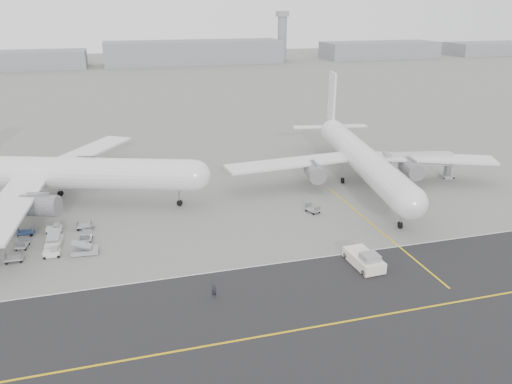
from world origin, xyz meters
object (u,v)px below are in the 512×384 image
object	(u,v)px
ground_crew_a	(214,291)
control_tower	(282,35)
airliner_b	(360,157)
jet_bridge	(419,160)
airliner_a	(50,173)
pushback_tug	(364,260)

from	to	relation	value
ground_crew_a	control_tower	bearing A→B (deg)	74.08
airliner_b	jet_bridge	size ratio (longest dim) A/B	3.64
airliner_a	airliner_b	bearing A→B (deg)	-75.91
pushback_tug	airliner_b	bearing A→B (deg)	61.45
pushback_tug	ground_crew_a	distance (m)	22.53
pushback_tug	ground_crew_a	xyz separation A→B (m)	(-22.42, -2.24, -0.13)
control_tower	jet_bridge	xyz separation A→B (m)	(-49.04, -239.34, -12.15)
pushback_tug	ground_crew_a	bearing A→B (deg)	-177.49
airliner_a	ground_crew_a	distance (m)	46.80
control_tower	airliner_a	bearing A→B (deg)	-117.91
airliner_a	jet_bridge	world-z (taller)	airliner_a
airliner_b	ground_crew_a	size ratio (longest dim) A/B	31.04
control_tower	ground_crew_a	bearing A→B (deg)	-110.18
control_tower	pushback_tug	distance (m)	282.82
airliner_a	control_tower	bearing A→B (deg)	-8.72
control_tower	ground_crew_a	distance (m)	291.93
airliner_a	jet_bridge	distance (m)	74.71
jet_bridge	ground_crew_a	xyz separation A→B (m)	(-51.54, -34.28, -3.17)
airliner_b	jet_bridge	world-z (taller)	airliner_b
jet_bridge	pushback_tug	bearing A→B (deg)	-120.61
airliner_b	pushback_tug	distance (m)	36.63
airliner_b	pushback_tug	world-z (taller)	airliner_b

